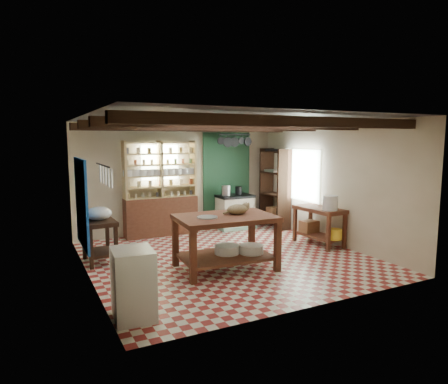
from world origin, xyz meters
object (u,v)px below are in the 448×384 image
white_cabinet (133,284)px  right_counter (319,226)px  work_table (225,242)px  stove (235,212)px  prep_table (100,241)px  cat (237,209)px

white_cabinet → right_counter: 4.73m
work_table → stove: work_table is taller
prep_table → right_counter: size_ratio=0.70×
work_table → cat: bearing=11.3°
stove → prep_table: (-3.52, -1.34, -0.03)m
white_cabinet → work_table: bearing=36.8°
stove → cat: size_ratio=2.27×
prep_table → cat: 2.59m
stove → prep_table: stove is taller
stove → right_counter: (0.86, -2.17, -0.02)m
work_table → white_cabinet: size_ratio=1.87×
stove → prep_table: size_ratio=1.10×
stove → prep_table: bearing=-158.6°
white_cabinet → cat: 2.55m
work_table → right_counter: 2.55m
stove → white_cabinet: white_cabinet is taller
stove → white_cabinet: 5.26m
prep_table → white_cabinet: white_cabinet is taller
cat → work_table: bearing=-178.7°
prep_table → white_cabinet: 2.55m
work_table → prep_table: size_ratio=2.09×
white_cabinet → right_counter: white_cabinet is taller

